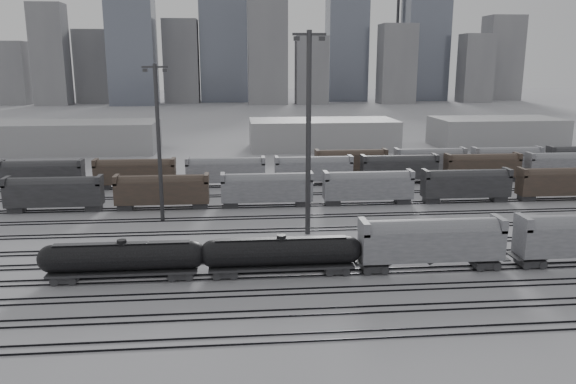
{
  "coord_description": "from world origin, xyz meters",
  "views": [
    {
      "loc": [
        -13.93,
        -58.16,
        23.29
      ],
      "look_at": [
        -6.15,
        24.99,
        4.0
      ],
      "focal_mm": 35.0,
      "sensor_mm": 36.0,
      "label": 1
    }
  ],
  "objects": [
    {
      "name": "tank_car_a",
      "position": [
        -26.45,
        1.0,
        2.57
      ],
      "size": [
        17.97,
        3.0,
        4.44
      ],
      "color": "#252528",
      "rests_on": "ground"
    },
    {
      "name": "bg_string_mid",
      "position": [
        18.0,
        48.0,
        2.8
      ],
      "size": [
        151.0,
        3.0,
        5.6
      ],
      "color": "#252528",
      "rests_on": "ground"
    },
    {
      "name": "tracks",
      "position": [
        0.0,
        17.5,
        0.08
      ],
      "size": [
        220.0,
        71.5,
        0.16
      ],
      "color": "black",
      "rests_on": "ground"
    },
    {
      "name": "crane_right",
      "position": [
        91.26,
        305.0,
        57.39
      ],
      "size": [
        42.0,
        1.8,
        100.0
      ],
      "color": "#343437",
      "rests_on": "ground"
    },
    {
      "name": "bg_string_far",
      "position": [
        35.5,
        56.0,
        2.8
      ],
      "size": [
        66.0,
        3.0,
        5.6
      ],
      "color": "#4A392E",
      "rests_on": "ground"
    },
    {
      "name": "warehouse_right",
      "position": [
        60.0,
        95.0,
        4.0
      ],
      "size": [
        35.0,
        18.0,
        8.0
      ],
      "primitive_type": "cube",
      "color": "gray",
      "rests_on": "ground"
    },
    {
      "name": "skyline",
      "position": [
        10.84,
        280.0,
        34.73
      ],
      "size": [
        316.0,
        22.4,
        95.0
      ],
      "color": "gray",
      "rests_on": "ground"
    },
    {
      "name": "warehouse_left",
      "position": [
        -60.0,
        95.0,
        4.0
      ],
      "size": [
        50.0,
        18.0,
        8.0
      ],
      "primitive_type": "cube",
      "color": "gray",
      "rests_on": "ground"
    },
    {
      "name": "bg_string_near",
      "position": [
        8.0,
        32.0,
        2.8
      ],
      "size": [
        151.0,
        3.0,
        5.6
      ],
      "color": "gray",
      "rests_on": "ground"
    },
    {
      "name": "tank_car_b",
      "position": [
        -9.13,
        1.0,
        2.59
      ],
      "size": [
        18.14,
        3.02,
        4.48
      ],
      "color": "#252528",
      "rests_on": "ground"
    },
    {
      "name": "hopper_car_a",
      "position": [
        8.0,
        1.0,
        3.64
      ],
      "size": [
        16.49,
        3.28,
        5.9
      ],
      "color": "#252528",
      "rests_on": "ground"
    },
    {
      "name": "light_mast_b",
      "position": [
        -25.2,
        24.89,
        12.29
      ],
      "size": [
        3.71,
        0.59,
        23.17
      ],
      "color": "#343437",
      "rests_on": "ground"
    },
    {
      "name": "light_mast_c",
      "position": [
        -4.21,
        16.24,
        14.54
      ],
      "size": [
        4.39,
        0.7,
        27.42
      ],
      "color": "#343437",
      "rests_on": "ground"
    },
    {
      "name": "crane_left",
      "position": [
        -28.74,
        305.0,
        57.39
      ],
      "size": [
        42.0,
        1.8,
        100.0
      ],
      "color": "#343437",
      "rests_on": "ground"
    },
    {
      "name": "warehouse_mid",
      "position": [
        10.0,
        95.0,
        4.0
      ],
      "size": [
        40.0,
        18.0,
        8.0
      ],
      "primitive_type": "cube",
      "color": "gray",
      "rests_on": "ground"
    },
    {
      "name": "ground",
      "position": [
        0.0,
        0.0,
        0.0
      ],
      "size": [
        900.0,
        900.0,
        0.0
      ],
      "primitive_type": "plane",
      "color": "silver",
      "rests_on": "ground"
    }
  ]
}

